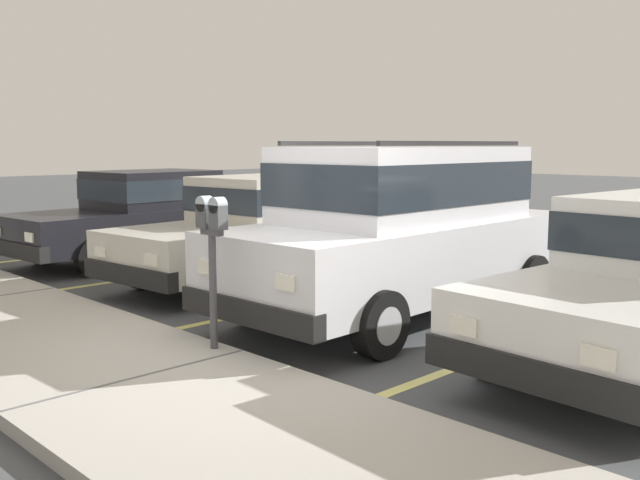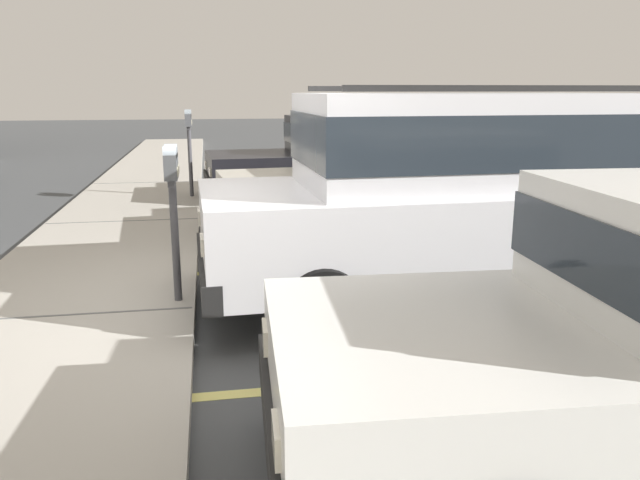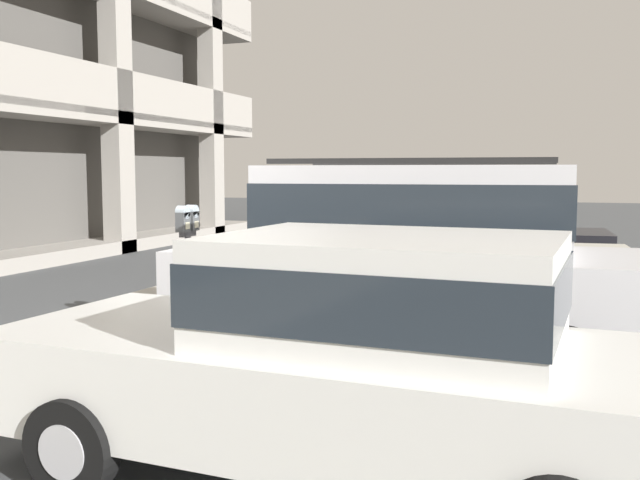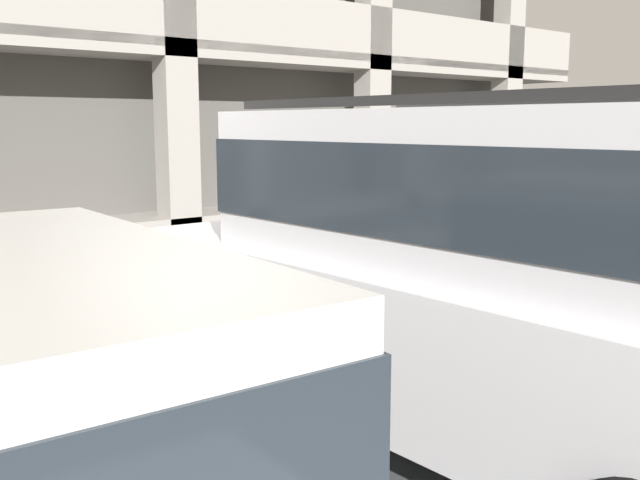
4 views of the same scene
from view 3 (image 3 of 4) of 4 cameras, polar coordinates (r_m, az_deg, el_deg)
ground_plane at (r=8.02m, az=-9.06°, el=-8.73°), size 80.00×80.00×0.10m
sidewalk at (r=8.68m, az=-16.67°, el=-7.06°), size 40.00×2.20×0.12m
parking_stall_lines at (r=8.81m, az=3.69°, el=-7.02°), size 11.84×4.80×0.01m
silver_suv at (r=7.17m, az=7.48°, el=-1.16°), size 2.12×4.83×2.03m
red_sedan at (r=4.39m, az=2.93°, el=-8.94°), size 1.99×4.56×1.54m
dark_hatchback at (r=9.90m, az=11.90°, el=-0.95°), size 2.13×4.62×1.54m
blue_coupe at (r=12.86m, az=12.95°, el=0.49°), size 2.05×4.59×1.54m
parking_meter_near at (r=8.19m, az=-10.53°, el=0.24°), size 0.35×0.12×1.42m
parking_meter_far at (r=13.56m, az=2.00°, el=2.78°), size 0.35×0.12×1.54m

